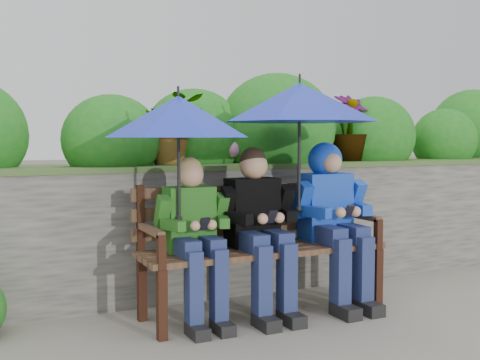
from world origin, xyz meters
name	(u,v)px	position (x,y,z in m)	size (l,w,h in m)	color
ground	(246,319)	(0.00, 0.00, 0.00)	(60.00, 60.00, 0.00)	gray
garden_backdrop	(169,201)	(-0.02, 1.58, 0.66)	(8.00, 2.88, 1.83)	#53514E
park_bench	(259,239)	(0.16, 0.13, 0.53)	(1.75, 0.51, 0.92)	black
boy_left	(195,231)	(-0.35, 0.05, 0.63)	(0.48, 0.56, 1.11)	#1D5C14
boy_middle	(259,223)	(0.12, 0.05, 0.65)	(0.53, 0.62, 1.17)	black
boy_right	(332,209)	(0.73, 0.06, 0.71)	(0.55, 0.67, 1.21)	#1229B3
umbrella_left	(178,117)	(-0.47, 0.04, 1.38)	(0.95, 0.95, 0.88)	#192EC4
umbrella_right	(300,102)	(0.43, 0.03, 1.49)	(1.11, 1.11, 0.97)	#192EC4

